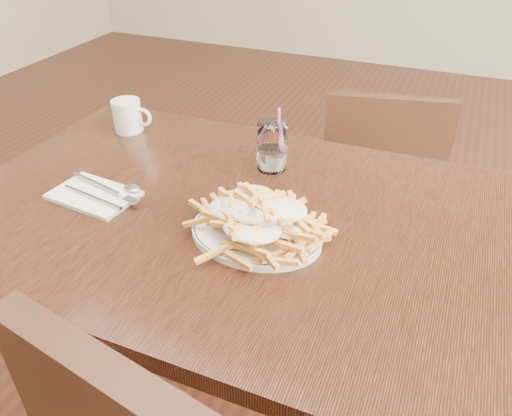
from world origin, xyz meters
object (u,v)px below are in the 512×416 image
at_px(table, 232,239).
at_px(chair_far, 377,186).
at_px(fries_plate, 256,234).
at_px(loaded_fries, 256,212).
at_px(water_glass, 272,149).
at_px(coffee_mug, 128,116).

relative_size(table, chair_far, 1.47).
height_order(table, fries_plate, fries_plate).
height_order(chair_far, loaded_fries, loaded_fries).
height_order(fries_plate, loaded_fries, loaded_fries).
bearing_deg(loaded_fries, water_glass, 104.78).
relative_size(table, fries_plate, 4.23).
relative_size(fries_plate, water_glass, 1.77).
bearing_deg(chair_far, fries_plate, -99.01).
height_order(table, coffee_mug, coffee_mug).
height_order(fries_plate, coffee_mug, coffee_mug).
xyz_separation_m(table, water_glass, (0.01, 0.21, 0.13)).
bearing_deg(loaded_fries, table, 141.12).
height_order(loaded_fries, water_glass, water_glass).
relative_size(table, loaded_fries, 4.13).
bearing_deg(loaded_fries, coffee_mug, 148.05).
distance_m(chair_far, loaded_fries, 0.86).
bearing_deg(coffee_mug, chair_far, 35.54).
height_order(fries_plate, water_glass, water_glass).
xyz_separation_m(chair_far, loaded_fries, (-0.12, -0.78, 0.35)).
bearing_deg(water_glass, loaded_fries, -75.22).
distance_m(water_glass, coffee_mug, 0.45).
bearing_deg(fries_plate, water_glass, 104.78).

